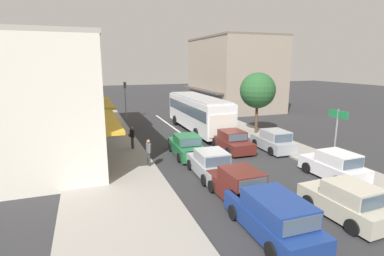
{
  "coord_description": "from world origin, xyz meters",
  "views": [
    {
      "loc": [
        -7.96,
        -17.2,
        6.27
      ],
      "look_at": [
        -0.16,
        4.62,
        1.2
      ],
      "focal_mm": 28.0,
      "sensor_mm": 36.0,
      "label": 1
    }
  ],
  "objects_px": {
    "sedan_adjacent_lane_trail": "(211,164)",
    "parked_hatchback_kerb_front": "(334,166)",
    "traffic_light_downstreet": "(125,94)",
    "pedestrian_browsing_midblock": "(149,151)",
    "directional_road_sign": "(337,125)",
    "sedan_behind_bus_near": "(187,146)",
    "hatchback_queue_far_back": "(239,186)",
    "pedestrian_with_handbag_near": "(132,136)",
    "parked_hatchback_kerb_second": "(273,141)",
    "sedan_adjacent_lane_lead": "(231,141)",
    "street_tree_right": "(258,91)",
    "wagon_behind_bus_mid": "(273,216)",
    "hatchback_queue_gap_filler": "(346,202)",
    "city_bus": "(198,111)"
  },
  "relations": [
    {
      "from": "wagon_behind_bus_mid",
      "to": "directional_road_sign",
      "type": "distance_m",
      "value": 9.43
    },
    {
      "from": "city_bus",
      "to": "hatchback_queue_gap_filler",
      "type": "bearing_deg",
      "value": -90.04
    },
    {
      "from": "sedan_behind_bus_near",
      "to": "pedestrian_with_handbag_near",
      "type": "relative_size",
      "value": 2.62
    },
    {
      "from": "hatchback_queue_far_back",
      "to": "traffic_light_downstreet",
      "type": "xyz_separation_m",
      "value": [
        -2.21,
        22.27,
        2.15
      ]
    },
    {
      "from": "sedan_adjacent_lane_trail",
      "to": "parked_hatchback_kerb_front",
      "type": "height_order",
      "value": "parked_hatchback_kerb_front"
    },
    {
      "from": "traffic_light_downstreet",
      "to": "pedestrian_browsing_midblock",
      "type": "height_order",
      "value": "traffic_light_downstreet"
    },
    {
      "from": "city_bus",
      "to": "parked_hatchback_kerb_second",
      "type": "relative_size",
      "value": 2.9
    },
    {
      "from": "hatchback_queue_gap_filler",
      "to": "traffic_light_downstreet",
      "type": "bearing_deg",
      "value": 102.45
    },
    {
      "from": "directional_road_sign",
      "to": "street_tree_right",
      "type": "relative_size",
      "value": 0.66
    },
    {
      "from": "pedestrian_with_handbag_near",
      "to": "wagon_behind_bus_mid",
      "type": "bearing_deg",
      "value": -76.01
    },
    {
      "from": "hatchback_queue_far_back",
      "to": "wagon_behind_bus_mid",
      "type": "distance_m",
      "value": 3.01
    },
    {
      "from": "wagon_behind_bus_mid",
      "to": "sedan_adjacent_lane_lead",
      "type": "bearing_deg",
      "value": 70.86
    },
    {
      "from": "hatchback_queue_far_back",
      "to": "parked_hatchback_kerb_second",
      "type": "height_order",
      "value": "same"
    },
    {
      "from": "traffic_light_downstreet",
      "to": "directional_road_sign",
      "type": "height_order",
      "value": "traffic_light_downstreet"
    },
    {
      "from": "hatchback_queue_gap_filler",
      "to": "pedestrian_browsing_midblock",
      "type": "relative_size",
      "value": 2.32
    },
    {
      "from": "sedan_adjacent_lane_trail",
      "to": "parked_hatchback_kerb_front",
      "type": "distance_m",
      "value": 6.79
    },
    {
      "from": "parked_hatchback_kerb_second",
      "to": "city_bus",
      "type": "bearing_deg",
      "value": 109.97
    },
    {
      "from": "hatchback_queue_far_back",
      "to": "sedan_adjacent_lane_trail",
      "type": "bearing_deg",
      "value": 89.89
    },
    {
      "from": "directional_road_sign",
      "to": "parked_hatchback_kerb_second",
      "type": "bearing_deg",
      "value": 107.09
    },
    {
      "from": "sedan_adjacent_lane_lead",
      "to": "city_bus",
      "type": "bearing_deg",
      "value": 90.56
    },
    {
      "from": "city_bus",
      "to": "sedan_adjacent_lane_lead",
      "type": "height_order",
      "value": "city_bus"
    },
    {
      "from": "hatchback_queue_gap_filler",
      "to": "hatchback_queue_far_back",
      "type": "bearing_deg",
      "value": 138.72
    },
    {
      "from": "sedan_behind_bus_near",
      "to": "traffic_light_downstreet",
      "type": "height_order",
      "value": "traffic_light_downstreet"
    },
    {
      "from": "city_bus",
      "to": "wagon_behind_bus_mid",
      "type": "distance_m",
      "value": 17.61
    },
    {
      "from": "parked_hatchback_kerb_second",
      "to": "sedan_adjacent_lane_lead",
      "type": "bearing_deg",
      "value": 157.57
    },
    {
      "from": "parked_hatchback_kerb_front",
      "to": "pedestrian_browsing_midblock",
      "type": "xyz_separation_m",
      "value": [
        -9.29,
        5.11,
        0.36
      ]
    },
    {
      "from": "street_tree_right",
      "to": "sedan_adjacent_lane_lead",
      "type": "bearing_deg",
      "value": -139.48
    },
    {
      "from": "sedan_behind_bus_near",
      "to": "sedan_adjacent_lane_trail",
      "type": "height_order",
      "value": "same"
    },
    {
      "from": "sedan_behind_bus_near",
      "to": "parked_hatchback_kerb_second",
      "type": "xyz_separation_m",
      "value": [
        6.31,
        -0.97,
        0.05
      ]
    },
    {
      "from": "hatchback_queue_gap_filler",
      "to": "parked_hatchback_kerb_front",
      "type": "height_order",
      "value": "same"
    },
    {
      "from": "traffic_light_downstreet",
      "to": "directional_road_sign",
      "type": "xyz_separation_m",
      "value": [
        9.77,
        -20.27,
        -0.18
      ]
    },
    {
      "from": "city_bus",
      "to": "hatchback_queue_far_back",
      "type": "xyz_separation_m",
      "value": [
        -3.36,
        -14.2,
        -1.17
      ]
    },
    {
      "from": "hatchback_queue_far_back",
      "to": "pedestrian_with_handbag_near",
      "type": "xyz_separation_m",
      "value": [
        -3.4,
        9.84,
        0.36
      ]
    },
    {
      "from": "pedestrian_browsing_midblock",
      "to": "hatchback_queue_gap_filler",
      "type": "bearing_deg",
      "value": -53.69
    },
    {
      "from": "parked_hatchback_kerb_second",
      "to": "pedestrian_with_handbag_near",
      "type": "bearing_deg",
      "value": 159.88
    },
    {
      "from": "wagon_behind_bus_mid",
      "to": "hatchback_queue_gap_filler",
      "type": "bearing_deg",
      "value": 1.04
    },
    {
      "from": "traffic_light_downstreet",
      "to": "wagon_behind_bus_mid",
      "type": "bearing_deg",
      "value": -85.46
    },
    {
      "from": "city_bus",
      "to": "hatchback_queue_far_back",
      "type": "bearing_deg",
      "value": -103.33
    },
    {
      "from": "city_bus",
      "to": "pedestrian_browsing_midblock",
      "type": "distance_m",
      "value": 10.64
    },
    {
      "from": "parked_hatchback_kerb_second",
      "to": "directional_road_sign",
      "type": "distance_m",
      "value": 4.92
    },
    {
      "from": "sedan_adjacent_lane_trail",
      "to": "parked_hatchback_kerb_front",
      "type": "bearing_deg",
      "value": -22.84
    },
    {
      "from": "parked_hatchback_kerb_front",
      "to": "parked_hatchback_kerb_second",
      "type": "distance_m",
      "value": 5.68
    },
    {
      "from": "traffic_light_downstreet",
      "to": "directional_road_sign",
      "type": "relative_size",
      "value": 1.17
    },
    {
      "from": "parked_hatchback_kerb_second",
      "to": "directional_road_sign",
      "type": "bearing_deg",
      "value": -72.91
    },
    {
      "from": "directional_road_sign",
      "to": "pedestrian_browsing_midblock",
      "type": "relative_size",
      "value": 2.21
    },
    {
      "from": "parked_hatchback_kerb_front",
      "to": "sedan_adjacent_lane_trail",
      "type": "bearing_deg",
      "value": 157.16
    },
    {
      "from": "sedan_behind_bus_near",
      "to": "traffic_light_downstreet",
      "type": "bearing_deg",
      "value": 98.09
    },
    {
      "from": "sedan_behind_bus_near",
      "to": "parked_hatchback_kerb_second",
      "type": "height_order",
      "value": "parked_hatchback_kerb_second"
    },
    {
      "from": "directional_road_sign",
      "to": "hatchback_queue_far_back",
      "type": "bearing_deg",
      "value": -165.18
    },
    {
      "from": "sedan_adjacent_lane_lead",
      "to": "sedan_adjacent_lane_trail",
      "type": "bearing_deg",
      "value": -129.18
    }
  ]
}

